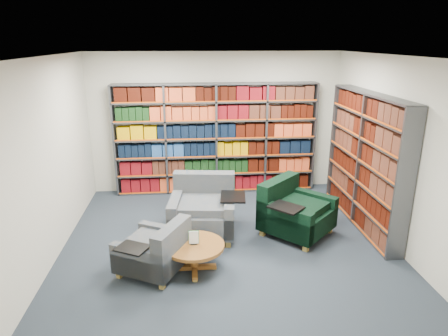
{
  "coord_description": "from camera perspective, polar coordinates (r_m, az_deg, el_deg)",
  "views": [
    {
      "loc": [
        -0.56,
        -5.45,
        3.01
      ],
      "look_at": [
        0.0,
        0.6,
        1.05
      ],
      "focal_mm": 32.0,
      "sensor_mm": 36.0,
      "label": 1
    }
  ],
  "objects": [
    {
      "name": "chair_teal_front",
      "position": [
        5.54,
        -9.5,
        -11.79
      ],
      "size": [
        1.07,
        1.07,
        0.72
      ],
      "color": "#06193E",
      "rests_on": "ground"
    },
    {
      "name": "bookshelf_right",
      "position": [
        6.98,
        19.52,
        0.92
      ],
      "size": [
        0.28,
        2.5,
        2.2
      ],
      "color": "#47494F",
      "rests_on": "ground"
    },
    {
      "name": "chair_teal_left",
      "position": [
        6.52,
        -2.96,
        -6.03
      ],
      "size": [
        1.25,
        1.12,
        0.92
      ],
      "color": "#06193E",
      "rests_on": "ground"
    },
    {
      "name": "room_shell",
      "position": [
        5.71,
        0.55,
        1.5
      ],
      "size": [
        5.02,
        5.02,
        2.82
      ],
      "color": "black",
      "rests_on": "ground"
    },
    {
      "name": "bookshelf_back",
      "position": [
        8.05,
        -1.14,
        4.13
      ],
      "size": [
        4.0,
        0.28,
        2.2
      ],
      "color": "#47494F",
      "rests_on": "ground"
    },
    {
      "name": "coffee_table",
      "position": [
        5.51,
        -4.3,
        -11.53
      ],
      "size": [
        0.82,
        0.82,
        0.58
      ],
      "color": "brown",
      "rests_on": "ground"
    },
    {
      "name": "chair_green_right",
      "position": [
        6.57,
        9.7,
        -6.29
      ],
      "size": [
        1.35,
        1.35,
        0.87
      ],
      "color": "black",
      "rests_on": "ground"
    }
  ]
}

